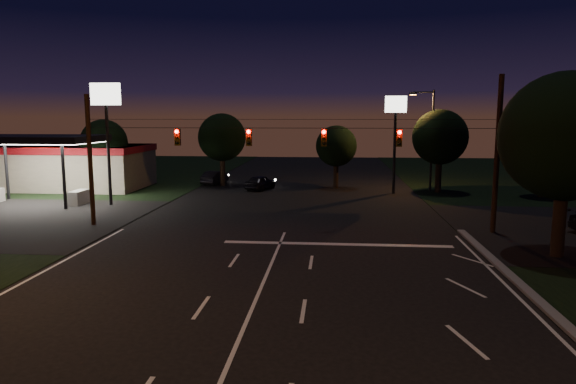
# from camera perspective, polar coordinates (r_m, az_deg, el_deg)

# --- Properties ---
(ground) EXTENTS (140.00, 140.00, 0.00)m
(ground) POSITION_cam_1_polar(r_m,az_deg,el_deg) (16.60, -5.17, -15.32)
(ground) COLOR black
(ground) RESTS_ON ground
(stop_bar) EXTENTS (12.00, 0.50, 0.01)m
(stop_bar) POSITION_cam_1_polar(r_m,az_deg,el_deg) (27.27, 5.44, -5.79)
(stop_bar) COLOR silver
(stop_bar) RESTS_ON ground
(utility_pole_right) EXTENTS (0.30, 0.30, 9.00)m
(utility_pole_right) POSITION_cam_1_polar(r_m,az_deg,el_deg) (32.03, 21.77, -4.23)
(utility_pole_right) COLOR black
(utility_pole_right) RESTS_ON ground
(utility_pole_left) EXTENTS (0.28, 0.28, 8.00)m
(utility_pole_left) POSITION_cam_1_polar(r_m,az_deg,el_deg) (34.05, -20.77, -3.45)
(utility_pole_left) COLOR black
(utility_pole_left) RESTS_ON ground
(signal_span) EXTENTS (24.00, 0.40, 1.56)m
(signal_span) POSITION_cam_1_polar(r_m,az_deg,el_deg) (30.06, -0.21, 6.17)
(signal_span) COLOR black
(signal_span) RESTS_ON ground
(gas_station) EXTENTS (14.20, 16.10, 5.25)m
(gas_station) POSITION_cam_1_polar(r_m,az_deg,el_deg) (51.78, -23.37, 2.95)
(gas_station) COLOR gray
(gas_station) RESTS_ON ground
(pole_sign_left_near) EXTENTS (2.20, 0.30, 9.10)m
(pole_sign_left_near) POSITION_cam_1_polar(r_m,az_deg,el_deg) (40.58, -19.53, 8.35)
(pole_sign_left_near) COLOR black
(pole_sign_left_near) RESTS_ON ground
(pole_sign_right) EXTENTS (1.80, 0.30, 8.40)m
(pole_sign_right) POSITION_cam_1_polar(r_m,az_deg,el_deg) (45.25, 11.84, 7.67)
(pole_sign_right) COLOR black
(pole_sign_right) RESTS_ON ground
(street_light_right_far) EXTENTS (2.20, 0.35, 9.00)m
(street_light_right_far) POSITION_cam_1_polar(r_m,az_deg,el_deg) (47.72, 15.41, 6.38)
(street_light_right_far) COLOR black
(street_light_right_far) RESTS_ON ground
(tree_right_near) EXTENTS (6.00, 6.00, 8.76)m
(tree_right_near) POSITION_cam_1_polar(r_m,az_deg,el_deg) (27.33, 28.39, 5.31)
(tree_right_near) COLOR black
(tree_right_near) RESTS_ON ground
(tree_far_a) EXTENTS (4.20, 4.20, 6.42)m
(tree_far_a) POSITION_cam_1_polar(r_m,az_deg,el_deg) (49.67, -19.69, 5.12)
(tree_far_a) COLOR black
(tree_far_a) RESTS_ON ground
(tree_far_b) EXTENTS (4.60, 4.60, 6.98)m
(tree_far_b) POSITION_cam_1_polar(r_m,az_deg,el_deg) (50.28, -7.29, 5.98)
(tree_far_b) COLOR black
(tree_far_b) RESTS_ON ground
(tree_far_c) EXTENTS (3.80, 3.80, 5.86)m
(tree_far_c) POSITION_cam_1_polar(r_m,az_deg,el_deg) (48.13, 5.40, 5.05)
(tree_far_c) COLOR black
(tree_far_c) RESTS_ON ground
(tree_far_d) EXTENTS (4.80, 4.80, 7.30)m
(tree_far_d) POSITION_cam_1_polar(r_m,az_deg,el_deg) (47.03, 16.52, 5.80)
(tree_far_d) COLOR black
(tree_far_d) RESTS_ON ground
(tree_far_e) EXTENTS (4.00, 4.00, 6.18)m
(tree_far_e) POSITION_cam_1_polar(r_m,az_deg,el_deg) (47.37, 26.52, 4.42)
(tree_far_e) COLOR black
(tree_far_e) RESTS_ON ground
(car_oncoming_a) EXTENTS (2.73, 4.22, 1.34)m
(car_oncoming_a) POSITION_cam_1_polar(r_m,az_deg,el_deg) (47.21, -3.10, 1.08)
(car_oncoming_a) COLOR black
(car_oncoming_a) RESTS_ON ground
(car_oncoming_b) EXTENTS (2.11, 4.14, 1.30)m
(car_oncoming_b) POSITION_cam_1_polar(r_m,az_deg,el_deg) (51.58, -8.13, 1.60)
(car_oncoming_b) COLOR black
(car_oncoming_b) RESTS_ON ground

